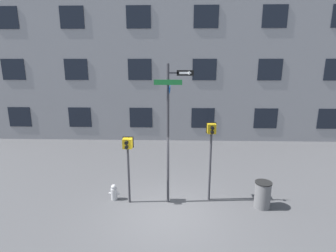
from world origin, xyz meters
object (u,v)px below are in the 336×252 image
fire_hydrant (114,192)px  trash_bin (263,195)px  pedestrian_signal_left (128,152)px  pedestrian_signal_right (211,142)px  street_sign_pole (170,125)px

fire_hydrant → trash_bin: (5.38, -0.37, 0.19)m
pedestrian_signal_left → fire_hydrant: (-0.62, 0.18, -1.65)m
pedestrian_signal_left → pedestrian_signal_right: (2.95, 0.28, 0.31)m
street_sign_pole → fire_hydrant: size_ratio=8.26×
street_sign_pole → pedestrian_signal_left: bearing=-177.5°
pedestrian_signal_right → trash_bin: pedestrian_signal_right is taller
street_sign_pole → pedestrian_signal_left: size_ratio=2.01×
pedestrian_signal_right → pedestrian_signal_left: bearing=-174.5°
fire_hydrant → trash_bin: bearing=-3.9°
street_sign_pole → fire_hydrant: 3.39m
fire_hydrant → trash_bin: 5.40m
street_sign_pole → pedestrian_signal_right: 1.64m
street_sign_pole → trash_bin: 4.12m
street_sign_pole → trash_bin: (3.29, -0.25, -2.46)m
pedestrian_signal_right → trash_bin: size_ratio=3.07×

